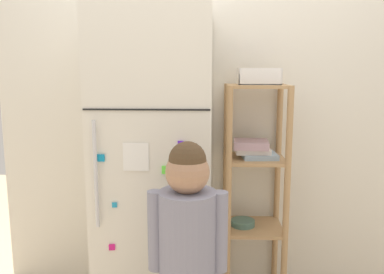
# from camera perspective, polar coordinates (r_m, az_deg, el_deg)

# --- Properties ---
(kitchen_wall_back) EXTENTS (2.64, 0.03, 2.25)m
(kitchen_wall_back) POSITION_cam_1_polar(r_m,az_deg,el_deg) (2.55, 1.79, 2.83)
(kitchen_wall_back) COLOR silver
(kitchen_wall_back) RESTS_ON ground
(refrigerator) EXTENTS (0.64, 0.60, 1.75)m
(refrigerator) POSITION_cam_1_polar(r_m,az_deg,el_deg) (2.30, -5.31, -4.26)
(refrigerator) COLOR silver
(refrigerator) RESTS_ON ground
(child_standing) EXTENTS (0.36, 0.27, 1.12)m
(child_standing) POSITION_cam_1_polar(r_m,az_deg,el_deg) (1.85, -0.63, -14.18)
(child_standing) COLOR #43414C
(child_standing) RESTS_ON ground
(pantry_shelf_unit) EXTENTS (0.36, 0.35, 1.34)m
(pantry_shelf_unit) POSITION_cam_1_polar(r_m,az_deg,el_deg) (2.42, 8.84, -5.26)
(pantry_shelf_unit) COLOR tan
(pantry_shelf_unit) RESTS_ON ground
(fruit_bin) EXTENTS (0.24, 0.17, 0.09)m
(fruit_bin) POSITION_cam_1_polar(r_m,az_deg,el_deg) (2.33, 9.70, 8.32)
(fruit_bin) COLOR white
(fruit_bin) RESTS_ON pantry_shelf_unit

